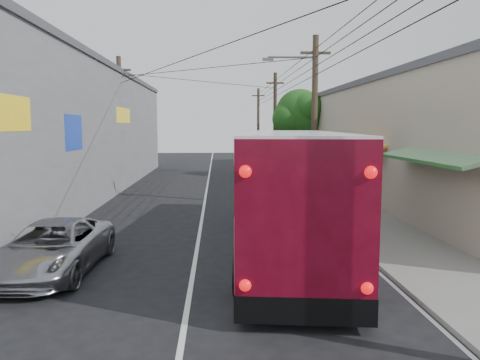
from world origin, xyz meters
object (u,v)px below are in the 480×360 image
object	(u,v)px
coach_bus	(292,188)
parked_car_far	(258,167)
parked_car_mid	(267,176)
parked_suv	(288,184)
jeepney	(53,248)
pedestrian_far	(308,184)
pedestrian_near	(324,192)

from	to	relation	value
coach_bus	parked_car_far	xyz separation A→B (m)	(0.79, 21.29, -1.18)
coach_bus	parked_car_mid	bearing A→B (deg)	93.85
coach_bus	parked_suv	world-z (taller)	coach_bus
jeepney	pedestrian_far	distance (m)	14.95
parked_car_mid	pedestrian_far	bearing A→B (deg)	-65.95
parked_car_far	pedestrian_far	xyz separation A→B (m)	(1.60, -11.73, 0.12)
parked_suv	parked_car_mid	xyz separation A→B (m)	(-0.66, 4.76, -0.08)
coach_bus	jeepney	world-z (taller)	coach_bus
jeepney	parked_car_far	bearing A→B (deg)	74.73
parked_suv	pedestrian_far	distance (m)	1.19
pedestrian_far	coach_bus	bearing A→B (deg)	72.46
parked_suv	parked_car_far	world-z (taller)	parked_suv
parked_suv	pedestrian_far	bearing A→B (deg)	-34.92
parked_car_far	pedestrian_near	world-z (taller)	pedestrian_near
parked_car_far	coach_bus	bearing A→B (deg)	-87.00
coach_bus	parked_car_far	size ratio (longest dim) A/B	2.95
coach_bus	parked_suv	size ratio (longest dim) A/B	2.43
jeepney	parked_suv	size ratio (longest dim) A/B	0.91
parked_car_mid	coach_bus	bearing A→B (deg)	-85.23
coach_bus	parked_car_mid	distance (m)	15.11
pedestrian_near	coach_bus	bearing A→B (deg)	64.08
coach_bus	jeepney	xyz separation A→B (m)	(-6.69, -2.31, -1.23)
parked_car_mid	pedestrian_near	distance (m)	9.36
parked_car_far	parked_suv	bearing A→B (deg)	-81.47
parked_suv	parked_car_far	distance (m)	11.02
pedestrian_near	pedestrian_far	distance (m)	3.74
jeepney	parked_car_mid	xyz separation A→B (m)	(7.48, 17.35, 0.02)
jeepney	parked_car_mid	size ratio (longest dim) A/B	1.19
jeepney	parked_suv	xyz separation A→B (m)	(8.14, 12.59, 0.10)
parked_suv	pedestrian_far	world-z (taller)	pedestrian_far
parked_car_mid	parked_car_far	distance (m)	6.25
jeepney	parked_car_far	size ratio (longest dim) A/B	1.10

